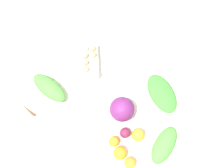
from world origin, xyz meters
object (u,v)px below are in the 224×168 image
Objects in this scene: greens_bunch_dandelion at (162,93)px; orange_1 at (114,141)px; greens_bunch_scallion at (49,88)px; orange_0 at (130,163)px; cabbage_purple at (122,109)px; egg_carton at (90,61)px; orange_2 at (138,135)px; beet_root at (125,133)px; orange_3 at (120,153)px; greens_bunch_kale at (164,145)px.

greens_bunch_dandelion and orange_1 have the same top height.
greens_bunch_scallion is 4.07× the size of orange_0.
orange_1 is at bearing -101.59° from greens_bunch_dandelion.
cabbage_purple is 0.29m from greens_bunch_dandelion.
egg_carton is 3.33× the size of orange_2.
greens_bunch_scallion reaches higher than orange_2.
greens_bunch_scallion is 0.64m from orange_2.
orange_0 is 0.16m from orange_1.
orange_1 is at bearing -71.52° from cabbage_purple.
egg_carton is 4.22× the size of orange_1.
egg_carton reaches higher than orange_2.
greens_bunch_dandelion is (0.53, 0.07, -0.01)m from egg_carton.
egg_carton is 0.33m from greens_bunch_scallion.
beet_root is (0.57, 0.02, -0.01)m from greens_bunch_scallion.
orange_3 is at bearing -165.86° from egg_carton.
orange_1 is at bearing -167.12° from egg_carton.
greens_bunch_kale is 3.88× the size of orange_1.
beet_root is at bearing 108.67° from orange_3.
orange_3 reaches higher than greens_bunch_kale.
greens_bunch_kale is at bearing 29.31° from orange_1.
orange_0 is at bearing -162.97° from egg_carton.
cabbage_purple is at bearing 173.37° from greens_bunch_kale.
orange_0 is 0.83× the size of orange_2.
egg_carton reaches higher than orange_0.
cabbage_purple reaches higher than greens_bunch_scallion.
orange_2 is 1.00× the size of orange_3.
greens_bunch_kale is 0.87× the size of greens_bunch_dandelion.
greens_bunch_dandelion is at bearing -120.19° from egg_carton.
orange_2 is (0.54, -0.26, -0.00)m from egg_carton.
cabbage_purple reaches higher than beet_root.
orange_0 is (0.21, -0.24, -0.04)m from cabbage_purple.
orange_0 is 0.17m from orange_2.
orange_3 is (0.51, -0.40, -0.00)m from egg_carton.
greens_bunch_kale is 3.78× the size of beet_root.
orange_2 reaches higher than beet_root.
egg_carton is at bearing 144.33° from orange_0.
egg_carton reaches higher than beet_root.
orange_1 is 0.15m from orange_2.
greens_bunch_scallion is 0.62m from orange_3.
egg_carton is 4.01× the size of orange_0.
cabbage_purple is 0.57× the size of egg_carton.
greens_bunch_scallion is at bearing 124.50° from egg_carton.
egg_carton is 1.09× the size of greens_bunch_kale.
cabbage_purple is 2.35× the size of beet_root.
orange_2 reaches higher than greens_bunch_dandelion.
cabbage_purple is 0.26m from orange_3.
egg_carton is 0.55m from beet_root.
cabbage_purple reaches higher than egg_carton.
cabbage_purple is 1.92× the size of orange_3.
greens_bunch_scallion reaches higher than orange_1.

